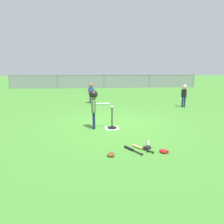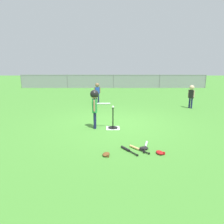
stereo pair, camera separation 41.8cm
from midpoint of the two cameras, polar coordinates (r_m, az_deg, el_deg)
name	(u,v)px [view 2 (the right image)]	position (r m, az deg, el deg)	size (l,w,h in m)	color
ground_plane	(115,124)	(7.40, 2.35, -3.33)	(60.00, 60.00, 0.00)	#478C33
home_plate	(112,128)	(6.94, 1.73, -4.40)	(0.44, 0.44, 0.01)	white
batting_tee	(112,125)	(6.91, 1.73, -3.57)	(0.32, 0.32, 0.68)	black
baseball_on_tee	(112,107)	(6.76, 1.77, 1.40)	(0.07, 0.07, 0.07)	white
batter_child	(94,101)	(6.73, -3.26, 2.98)	(0.65, 0.37, 1.28)	#191E4C
fielder_deep_right	(96,90)	(11.21, -3.24, 5.99)	(0.32, 0.22, 1.09)	#191E4C
fielder_near_left	(190,93)	(10.62, 21.72, 4.75)	(0.24, 0.26, 1.11)	#191E4C
spare_bat_silver	(145,145)	(5.57, 11.17, -8.93)	(0.24, 0.70, 0.06)	silver
spare_bat_wood	(136,148)	(5.34, 8.75, -9.82)	(0.46, 0.52, 0.06)	#DBB266
spare_bat_black	(126,149)	(5.24, 6.20, -10.19)	(0.40, 0.55, 0.06)	black
glove_by_plate	(143,148)	(5.37, 10.71, -9.72)	(0.23, 0.19, 0.07)	black
glove_near_bats	(159,152)	(5.21, 15.04, -10.68)	(0.22, 0.26, 0.07)	#B21919
glove_tossed_aside	(105,154)	(4.94, 0.60, -11.55)	(0.22, 0.26, 0.07)	brown
outfield_fence	(112,81)	(18.22, 0.80, 8.53)	(16.06, 0.06, 1.15)	slate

